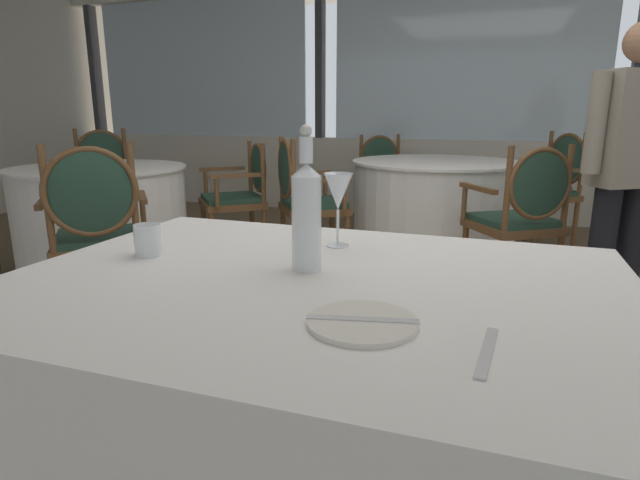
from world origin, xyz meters
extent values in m
plane|color=#756047|center=(0.00, 0.00, 0.00)|extent=(13.06, 13.06, 0.00)
cube|color=silver|center=(0.00, 3.52, 0.42)|extent=(10.04, 0.12, 0.85)
cube|color=silver|center=(-3.15, 3.54, 1.66)|extent=(2.77, 0.02, 1.62)
cube|color=#333338|center=(-4.72, 3.52, 1.66)|extent=(0.08, 0.14, 1.62)
cube|color=silver|center=(0.00, 3.54, 1.66)|extent=(2.77, 0.02, 1.62)
cube|color=#333338|center=(-1.57, 3.52, 1.66)|extent=(0.08, 0.14, 1.62)
cube|color=#333338|center=(1.57, 3.52, 1.66)|extent=(0.08, 0.14, 1.62)
cube|color=white|center=(0.03, -1.17, 0.75)|extent=(1.40, 1.03, 0.02)
cube|color=white|center=(0.03, -1.17, 0.37)|extent=(1.36, 1.00, 0.74)
cylinder|color=silver|center=(0.20, -1.40, 0.76)|extent=(0.20, 0.20, 0.01)
cube|color=silver|center=(0.20, -1.40, 0.77)|extent=(0.20, 0.06, 0.00)
cube|color=silver|center=(0.42, -1.44, 0.76)|extent=(0.03, 0.19, 0.00)
cylinder|color=white|center=(-0.01, -1.12, 0.87)|extent=(0.07, 0.07, 0.22)
cone|color=white|center=(-0.01, -1.12, 1.00)|extent=(0.07, 0.07, 0.03)
cylinder|color=white|center=(-0.01, -1.12, 1.04)|extent=(0.03, 0.03, 0.06)
sphere|color=silver|center=(-0.01, -1.12, 1.08)|extent=(0.03, 0.03, 0.03)
cylinder|color=white|center=(0.00, -0.88, 0.76)|extent=(0.06, 0.06, 0.00)
cylinder|color=white|center=(0.00, -0.88, 0.81)|extent=(0.01, 0.01, 0.10)
cone|color=white|center=(0.00, -0.88, 0.91)|extent=(0.08, 0.08, 0.10)
cylinder|color=white|center=(-0.45, -1.13, 0.80)|extent=(0.07, 0.07, 0.08)
cylinder|color=white|center=(-2.25, 0.69, 0.75)|extent=(1.20, 1.20, 0.02)
cylinder|color=white|center=(-2.25, 0.69, 0.37)|extent=(1.17, 1.17, 0.74)
cube|color=brown|center=(-1.53, 1.30, 0.44)|extent=(0.65, 0.65, 0.05)
cube|color=#284738|center=(-1.53, 1.30, 0.48)|extent=(0.60, 0.60, 0.04)
cylinder|color=brown|center=(-1.56, 1.01, 0.21)|extent=(0.04, 0.04, 0.41)
cylinder|color=brown|center=(-1.81, 1.32, 0.21)|extent=(0.04, 0.04, 0.41)
cylinder|color=brown|center=(-1.25, 1.27, 0.21)|extent=(0.04, 0.04, 0.41)
cylinder|color=brown|center=(-1.51, 1.58, 0.21)|extent=(0.04, 0.04, 0.41)
cylinder|color=brown|center=(-1.25, 1.27, 0.69)|extent=(0.04, 0.04, 0.45)
cylinder|color=brown|center=(-1.51, 1.58, 0.69)|extent=(0.04, 0.04, 0.45)
ellipsoid|color=#284738|center=(-1.37, 1.44, 0.71)|extent=(0.29, 0.33, 0.37)
torus|color=brown|center=(-1.37, 1.44, 0.71)|extent=(0.28, 0.32, 0.39)
cube|color=brown|center=(-1.39, 1.09, 0.68)|extent=(0.30, 0.27, 0.03)
cylinder|color=brown|center=(-1.49, 1.00, 0.57)|extent=(0.03, 0.03, 0.22)
cube|color=brown|center=(-1.71, 1.47, 0.68)|extent=(0.30, 0.27, 0.03)
cylinder|color=brown|center=(-1.82, 1.38, 0.57)|extent=(0.03, 0.03, 0.22)
cube|color=brown|center=(-2.86, 1.41, 0.45)|extent=(0.65, 0.65, 0.05)
cube|color=#284738|center=(-2.86, 1.41, 0.49)|extent=(0.60, 0.60, 0.04)
cylinder|color=brown|center=(-2.58, 1.38, 0.21)|extent=(0.04, 0.04, 0.43)
cylinder|color=brown|center=(-2.88, 1.12, 0.21)|extent=(0.04, 0.04, 0.43)
cylinder|color=brown|center=(-2.84, 1.69, 0.21)|extent=(0.04, 0.04, 0.43)
cylinder|color=brown|center=(-3.14, 1.43, 0.21)|extent=(0.04, 0.04, 0.43)
cylinder|color=brown|center=(-2.84, 1.69, 0.73)|extent=(0.04, 0.04, 0.52)
cylinder|color=brown|center=(-3.14, 1.43, 0.73)|extent=(0.04, 0.04, 0.52)
ellipsoid|color=#284738|center=(-3.00, 1.57, 0.76)|extent=(0.33, 0.29, 0.43)
torus|color=brown|center=(-3.00, 1.57, 0.76)|extent=(0.36, 0.31, 0.45)
cube|color=brown|center=(-2.66, 1.55, 0.70)|extent=(0.27, 0.30, 0.03)
cylinder|color=brown|center=(-2.57, 1.44, 0.59)|extent=(0.03, 0.03, 0.22)
cube|color=brown|center=(-3.04, 1.23, 0.70)|extent=(0.27, 0.30, 0.03)
cylinder|color=brown|center=(-2.95, 1.12, 0.59)|extent=(0.03, 0.03, 0.22)
cube|color=brown|center=(-1.64, -0.03, 0.42)|extent=(0.65, 0.65, 0.05)
cube|color=#284738|center=(-1.64, -0.03, 0.47)|extent=(0.60, 0.60, 0.04)
cylinder|color=brown|center=(-1.92, -0.01, 0.20)|extent=(0.04, 0.04, 0.40)
cylinder|color=brown|center=(-1.62, 0.25, 0.20)|extent=(0.04, 0.04, 0.40)
cylinder|color=brown|center=(-1.66, -0.31, 0.20)|extent=(0.04, 0.04, 0.40)
cylinder|color=brown|center=(-1.36, -0.06, 0.20)|extent=(0.04, 0.04, 0.40)
cylinder|color=brown|center=(-1.66, -0.31, 0.71)|extent=(0.04, 0.04, 0.53)
cylinder|color=brown|center=(-1.36, -0.06, 0.71)|extent=(0.04, 0.04, 0.53)
ellipsoid|color=#284738|center=(-1.50, -0.20, 0.74)|extent=(0.33, 0.29, 0.45)
torus|color=brown|center=(-1.50, -0.20, 0.74)|extent=(0.37, 0.32, 0.46)
cube|color=brown|center=(-1.85, -0.18, 0.67)|extent=(0.27, 0.30, 0.03)
cylinder|color=brown|center=(-1.94, -0.07, 0.56)|extent=(0.03, 0.03, 0.22)
cube|color=brown|center=(-1.46, 0.15, 0.67)|extent=(0.27, 0.30, 0.03)
cylinder|color=brown|center=(-1.56, 0.25, 0.56)|extent=(0.03, 0.03, 0.22)
cylinder|color=white|center=(-0.05, 1.94, 0.75)|extent=(1.34, 1.34, 0.02)
cylinder|color=white|center=(-0.05, 1.94, 0.37)|extent=(1.30, 1.30, 0.74)
cube|color=brown|center=(0.52, 1.11, 0.44)|extent=(0.64, 0.64, 0.05)
cube|color=#284738|center=(0.52, 1.11, 0.48)|extent=(0.59, 0.59, 0.04)
cylinder|color=brown|center=(0.25, 1.16, 0.21)|extent=(0.04, 0.04, 0.42)
cylinder|color=brown|center=(0.58, 1.39, 0.21)|extent=(0.04, 0.04, 0.42)
cylinder|color=brown|center=(0.47, 0.83, 0.21)|extent=(0.04, 0.04, 0.42)
cylinder|color=brown|center=(0.80, 1.06, 0.21)|extent=(0.04, 0.04, 0.42)
cylinder|color=brown|center=(0.47, 0.83, 0.71)|extent=(0.04, 0.04, 0.48)
cylinder|color=brown|center=(0.80, 1.06, 0.71)|extent=(0.04, 0.04, 0.48)
ellipsoid|color=#284738|center=(0.65, 0.93, 0.73)|extent=(0.35, 0.26, 0.41)
torus|color=brown|center=(0.65, 0.93, 0.73)|extent=(0.36, 0.26, 0.42)
cube|color=brown|center=(0.31, 0.98, 0.69)|extent=(0.24, 0.32, 0.03)
cylinder|color=brown|center=(0.23, 1.10, 0.58)|extent=(0.03, 0.03, 0.22)
cube|color=brown|center=(0.72, 1.27, 0.69)|extent=(0.24, 0.32, 0.03)
cylinder|color=brown|center=(0.64, 1.38, 0.58)|extent=(0.03, 0.03, 0.22)
cube|color=brown|center=(0.79, 2.51, 0.43)|extent=(0.64, 0.64, 0.05)
cube|color=#284738|center=(0.79, 2.51, 0.48)|extent=(0.59, 0.59, 0.04)
cylinder|color=brown|center=(0.73, 2.23, 0.20)|extent=(0.04, 0.04, 0.41)
cylinder|color=brown|center=(0.51, 2.56, 0.20)|extent=(0.04, 0.04, 0.41)
cylinder|color=brown|center=(1.06, 2.46, 0.20)|extent=(0.04, 0.04, 0.41)
cylinder|color=brown|center=(0.84, 2.79, 0.20)|extent=(0.04, 0.04, 0.41)
cylinder|color=brown|center=(1.06, 2.46, 0.72)|extent=(0.04, 0.04, 0.52)
cylinder|color=brown|center=(0.84, 2.79, 0.72)|extent=(0.04, 0.04, 0.52)
ellipsoid|color=#284738|center=(0.96, 2.63, 0.74)|extent=(0.26, 0.35, 0.43)
torus|color=brown|center=(0.96, 2.63, 0.74)|extent=(0.28, 0.38, 0.44)
cube|color=brown|center=(0.91, 2.30, 0.68)|extent=(0.32, 0.24, 0.03)
cylinder|color=brown|center=(0.79, 2.22, 0.57)|extent=(0.03, 0.03, 0.22)
cube|color=brown|center=(0.63, 2.71, 0.68)|extent=(0.32, 0.24, 0.03)
cylinder|color=brown|center=(0.51, 2.63, 0.57)|extent=(0.03, 0.03, 0.22)
cube|color=brown|center=(-0.62, 2.77, 0.43)|extent=(0.64, 0.64, 0.05)
cube|color=#284738|center=(-0.62, 2.77, 0.47)|extent=(0.59, 0.59, 0.04)
cylinder|color=brown|center=(-0.34, 2.72, 0.20)|extent=(0.04, 0.04, 0.40)
cylinder|color=brown|center=(-0.67, 2.50, 0.20)|extent=(0.04, 0.04, 0.40)
cylinder|color=brown|center=(-0.57, 3.05, 0.20)|extent=(0.04, 0.04, 0.40)
cylinder|color=brown|center=(-0.90, 2.83, 0.20)|extent=(0.04, 0.04, 0.40)
cylinder|color=brown|center=(-0.57, 3.05, 0.68)|extent=(0.04, 0.04, 0.47)
cylinder|color=brown|center=(-0.90, 2.83, 0.68)|extent=(0.04, 0.04, 0.47)
ellipsoid|color=#284738|center=(-0.74, 2.95, 0.71)|extent=(0.35, 0.26, 0.39)
torus|color=brown|center=(-0.74, 2.95, 0.71)|extent=(0.35, 0.26, 0.40)
cube|color=brown|center=(-0.40, 2.90, 0.67)|extent=(0.24, 0.32, 0.03)
cylinder|color=brown|center=(-0.32, 2.78, 0.56)|extent=(0.03, 0.03, 0.22)
cube|color=brown|center=(-0.81, 2.62, 0.67)|extent=(0.24, 0.32, 0.03)
cylinder|color=brown|center=(-0.73, 2.50, 0.56)|extent=(0.03, 0.03, 0.22)
cube|color=brown|center=(-0.88, 1.37, 0.42)|extent=(0.64, 0.64, 0.05)
cube|color=#284738|center=(-0.88, 1.37, 0.47)|extent=(0.59, 0.59, 0.04)
cylinder|color=brown|center=(-0.83, 1.65, 0.20)|extent=(0.04, 0.04, 0.40)
cylinder|color=brown|center=(-0.60, 1.32, 0.20)|extent=(0.04, 0.04, 0.40)
cylinder|color=brown|center=(-1.16, 1.42, 0.20)|extent=(0.04, 0.04, 0.40)
cylinder|color=brown|center=(-0.93, 1.09, 0.20)|extent=(0.04, 0.04, 0.40)
cylinder|color=brown|center=(-1.16, 1.42, 0.70)|extent=(0.04, 0.04, 0.50)
cylinder|color=brown|center=(-0.93, 1.09, 0.70)|extent=(0.04, 0.04, 0.50)
ellipsoid|color=#284738|center=(-1.06, 1.25, 0.73)|extent=(0.26, 0.35, 0.42)
torus|color=brown|center=(-1.06, 1.25, 0.73)|extent=(0.27, 0.38, 0.43)
cube|color=brown|center=(-1.01, 1.59, 0.67)|extent=(0.32, 0.24, 0.03)
cylinder|color=brown|center=(-0.89, 1.67, 0.56)|extent=(0.03, 0.03, 0.22)
cube|color=brown|center=(-0.72, 1.17, 0.67)|extent=(0.32, 0.24, 0.03)
cylinder|color=brown|center=(-0.61, 1.25, 0.56)|extent=(0.03, 0.03, 0.22)
cylinder|color=black|center=(1.11, 0.82, 0.38)|extent=(0.13, 0.13, 0.76)
cylinder|color=black|center=(0.96, 0.72, 0.38)|extent=(0.13, 0.13, 0.76)
cube|color=gray|center=(1.03, 0.77, 1.05)|extent=(0.41, 0.36, 0.57)
cylinder|color=gray|center=(0.85, 0.65, 1.07)|extent=(0.09, 0.09, 0.48)
camera|label=1|loc=(0.41, -2.22, 1.12)|focal=28.74mm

